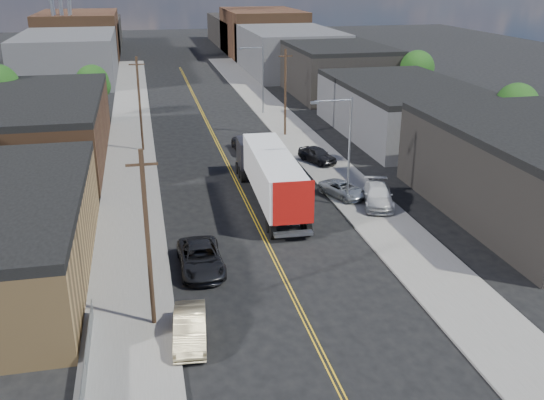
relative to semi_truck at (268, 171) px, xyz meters
name	(u,v)px	position (x,y,z in m)	size (l,w,h in m)	color
ground	(204,117)	(-1.89, 32.48, -2.60)	(260.00, 260.00, 0.00)	black
centerline	(219,147)	(-1.89, 17.48, -2.59)	(0.32, 120.00, 0.01)	gold
sidewalk_left	(131,151)	(-11.39, 17.48, -2.52)	(5.00, 140.00, 0.15)	slate
sidewalk_right	(302,141)	(7.61, 17.48, -2.52)	(5.00, 140.00, 0.15)	slate
warehouse_brown	(42,128)	(-19.89, 16.48, 0.70)	(12.00, 26.00, 6.60)	#4B301E
industrial_right_a	(541,172)	(20.10, -7.52, 0.95)	(14.00, 22.00, 7.10)	black
industrial_right_b	(403,108)	(20.11, 18.48, 0.45)	(14.00, 24.00, 6.10)	#3C3C3F
industrial_right_c	(335,69)	(20.11, 44.48, 1.20)	(14.00, 22.00, 7.60)	black
skyline_left_a	(69,56)	(-21.89, 67.48, 1.40)	(16.00, 30.00, 8.00)	#3C3C3F
skyline_right_a	(288,50)	(18.11, 67.48, 1.40)	(16.00, 30.00, 8.00)	#3C3C3F
skyline_left_b	(79,36)	(-21.89, 92.48, 2.40)	(16.00, 26.00, 10.00)	#4B301E
skyline_right_b	(262,33)	(18.11, 92.48, 2.40)	(16.00, 26.00, 10.00)	#4B301E
skyline_left_c	(87,35)	(-21.89, 112.48, 0.90)	(16.00, 40.00, 7.00)	black
skyline_right_c	(247,31)	(18.11, 112.48, 0.90)	(16.00, 40.00, 7.00)	black
streetlight_near	(345,143)	(5.71, -2.52, 2.73)	(3.39, 0.25, 9.00)	gray
streetlight_far	(260,74)	(5.71, 32.48, 2.73)	(3.39, 0.25, 9.00)	gray
utility_pole_left_near	(148,239)	(-10.09, -17.52, 2.54)	(1.60, 0.26, 10.00)	black
utility_pole_left_far	(140,104)	(-10.09, 17.48, 2.54)	(1.60, 0.26, 10.00)	black
utility_pole_right	(285,92)	(6.31, 20.48, 2.54)	(1.60, 0.26, 10.00)	black
chainlink_fence	(82,400)	(-13.39, -24.02, -1.94)	(0.05, 16.00, 1.22)	slate
tree_left_far	(93,84)	(-15.83, 34.48, 1.97)	(4.35, 4.20, 6.97)	black
tree_right_near	(517,108)	(28.17, 8.48, 2.28)	(4.60, 4.48, 7.44)	black
tree_right_far	(417,70)	(28.17, 32.48, 2.58)	(4.85, 4.76, 7.91)	black
semi_truck	(268,171)	(0.00, 0.00, 0.00)	(3.43, 17.44, 4.55)	silver
car_left_b	(190,328)	(-8.29, -19.52, -1.81)	(1.65, 4.74, 1.56)	tan
car_left_c	(201,258)	(-6.89, -11.52, -1.77)	(2.74, 5.94, 1.65)	black
car_right_lot_a	(343,189)	(6.31, -0.81, -1.80)	(2.13, 4.61, 1.28)	#BABEC0
car_right_lot_b	(378,195)	(8.49, -3.31, -1.64)	(2.27, 5.58, 1.62)	silver
car_right_lot_c	(317,155)	(6.93, 9.16, -1.67)	(1.84, 4.58, 1.56)	black
car_ahead_truck	(246,145)	(0.71, 14.87, -1.85)	(2.46, 5.34, 1.48)	black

